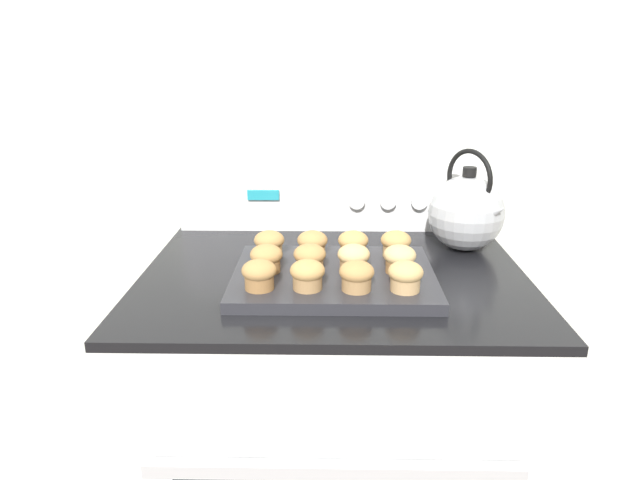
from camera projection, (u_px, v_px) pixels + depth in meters
name	position (u px, v px, depth m)	size (l,w,h in m)	color
wall_back	(334.00, 105.00, 1.39)	(8.00, 0.05, 2.40)	silver
stove_range	(332.00, 453.00, 1.31)	(0.77, 0.66, 0.90)	white
control_panel	(334.00, 197.00, 1.41)	(0.76, 0.07, 0.16)	white
muffin_pan	(332.00, 277.00, 1.10)	(0.39, 0.30, 0.02)	#28282D
muffin_r0_c0	(259.00, 274.00, 1.01)	(0.06, 0.06, 0.05)	olive
muffin_r0_c1	(307.00, 274.00, 1.01)	(0.06, 0.06, 0.05)	#A37A4C
muffin_r0_c2	(357.00, 275.00, 1.00)	(0.06, 0.06, 0.05)	#A37A4C
muffin_r0_c3	(406.00, 276.00, 1.00)	(0.06, 0.06, 0.05)	tan
muffin_r1_c0	(266.00, 258.00, 1.09)	(0.06, 0.06, 0.05)	olive
muffin_r1_c1	(310.00, 258.00, 1.09)	(0.06, 0.06, 0.05)	#A37A4C
muffin_r1_c2	(354.00, 258.00, 1.09)	(0.06, 0.06, 0.05)	#A37A4C
muffin_r1_c3	(400.00, 259.00, 1.08)	(0.06, 0.06, 0.05)	olive
muffin_r2_c0	(269.00, 243.00, 1.17)	(0.06, 0.06, 0.05)	tan
muffin_r2_c1	(312.00, 243.00, 1.17)	(0.06, 0.06, 0.05)	tan
muffin_r2_c2	(353.00, 243.00, 1.17)	(0.06, 0.06, 0.05)	#A37A4C
muffin_r2_c3	(396.00, 243.00, 1.17)	(0.06, 0.06, 0.05)	tan
tea_kettle	(467.00, 212.00, 1.26)	(0.17, 0.19, 0.23)	#ADAFB5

